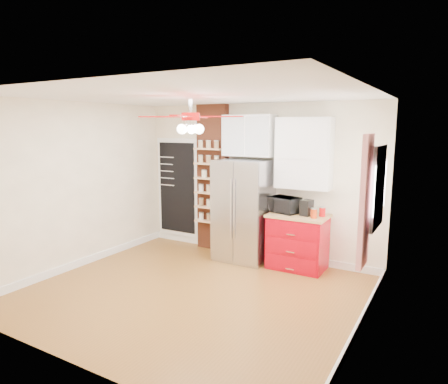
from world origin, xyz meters
The scene contains 21 objects.
floor centered at (0.00, 0.00, 0.00)m, with size 4.50×4.50×0.00m, color brown.
ceiling centered at (0.00, 0.00, 2.70)m, with size 4.50×4.50×0.00m, color white.
wall_back centered at (0.00, 2.00, 1.35)m, with size 4.50×0.02×2.70m, color #FFF0CD.
wall_front centered at (0.00, -2.00, 1.35)m, with size 4.50×0.02×2.70m, color #FFF0CD.
wall_left centered at (-2.25, 0.00, 1.35)m, with size 0.02×4.00×2.70m, color #FFF0CD.
wall_right centered at (2.25, 0.00, 1.35)m, with size 0.02×4.00×2.70m, color #FFF0CD.
chalkboard centered at (-1.70, 1.96, 1.10)m, with size 0.95×0.05×1.95m.
brick_pillar centered at (-0.85, 1.92, 1.35)m, with size 0.60×0.16×2.70m, color brown.
fridge centered at (-0.05, 1.63, 0.88)m, with size 0.90×0.70×1.75m, color #BBBBC0.
upper_glass_cabinet centered at (-0.05, 1.82, 2.15)m, with size 0.90×0.35×0.70m, color white.
red_cabinet centered at (0.92, 1.68, 0.45)m, with size 0.94×0.64×0.90m.
upper_shelf_unit centered at (0.92, 1.85, 1.88)m, with size 0.90×0.30×1.15m, color white.
window centered at (2.23, 0.90, 1.55)m, with size 0.04×0.75×1.05m, color white.
curtain centered at (2.18, 0.35, 1.45)m, with size 0.06×0.40×1.55m, color red.
ceiling_fan centered at (0.00, 0.00, 2.42)m, with size 1.40×1.40×0.44m.
toaster_oven centered at (0.67, 1.70, 1.03)m, with size 0.47×0.32×0.26m, color black.
coffee_maker centered at (1.05, 1.68, 1.03)m, with size 0.15×0.20×0.25m, color black.
canister_left centered at (1.21, 1.55, 0.97)m, with size 0.09×0.09×0.14m, color #AF2E09.
canister_right centered at (1.29, 1.74, 0.97)m, with size 0.10×0.10×0.14m, color #B3090C.
pantry_jar_oats centered at (-0.94, 1.77, 1.44)m, with size 0.10×0.10×0.13m, color beige.
pantry_jar_beans centered at (-0.71, 1.77, 1.43)m, with size 0.10×0.10×0.12m, color #8F6B49.
Camera 1 is at (3.03, -4.37, 2.31)m, focal length 32.00 mm.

